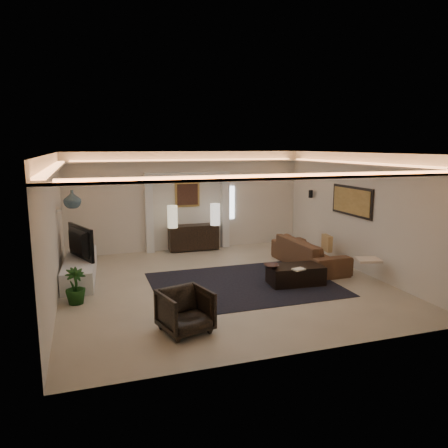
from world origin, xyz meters
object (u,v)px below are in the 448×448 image
object	(u,v)px
sofa	(309,253)
armchair	(185,311)
console	(193,237)
coffee_table	(296,275)

from	to	relation	value
sofa	armchair	size ratio (longest dim) A/B	3.06
console	sofa	xyz separation A→B (m)	(2.40, -2.59, -0.04)
console	sofa	world-z (taller)	console
sofa	armchair	world-z (taller)	armchair
console	sofa	distance (m)	3.53
coffee_table	armchair	xyz separation A→B (m)	(-2.91, -1.67, 0.16)
console	coffee_table	distance (m)	4.04
sofa	armchair	distance (m)	4.85
console	armchair	size ratio (longest dim) A/B	1.83
coffee_table	armchair	distance (m)	3.36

